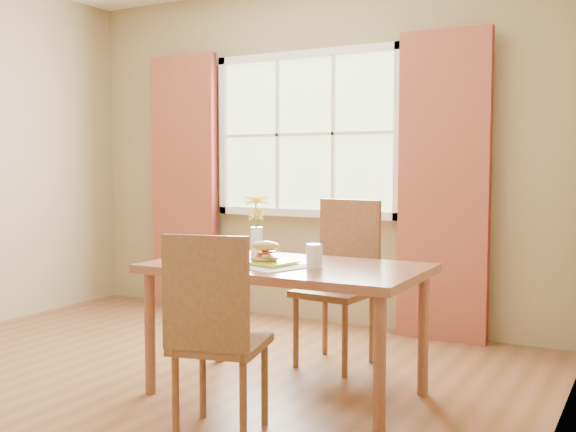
# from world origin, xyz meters

# --- Properties ---
(room) EXTENTS (4.24, 3.84, 2.74)m
(room) POSITION_xyz_m (0.00, 0.00, 1.35)
(room) COLOR brown
(room) RESTS_ON ground
(window) EXTENTS (1.62, 0.06, 1.32)m
(window) POSITION_xyz_m (0.00, 1.87, 1.50)
(window) COLOR #B5D09D
(window) RESTS_ON room
(curtain_left) EXTENTS (0.65, 0.08, 2.20)m
(curtain_left) POSITION_xyz_m (-1.15, 1.78, 1.10)
(curtain_left) COLOR maroon
(curtain_left) RESTS_ON room
(curtain_right) EXTENTS (0.65, 0.08, 2.20)m
(curtain_right) POSITION_xyz_m (1.15, 1.78, 1.10)
(curtain_right) COLOR maroon
(curtain_right) RESTS_ON room
(dining_table) EXTENTS (1.49, 0.85, 0.72)m
(dining_table) POSITION_xyz_m (0.74, 0.22, 0.64)
(dining_table) COLOR brown
(dining_table) RESTS_ON room
(chair_near) EXTENTS (0.48, 0.48, 0.95)m
(chair_near) POSITION_xyz_m (0.76, -0.48, 0.52)
(chair_near) COLOR brown
(chair_near) RESTS_ON room
(chair_far) EXTENTS (0.47, 0.47, 1.03)m
(chair_far) POSITION_xyz_m (0.75, 0.93, 0.57)
(chair_far) COLOR brown
(chair_far) RESTS_ON room
(placemat) EXTENTS (0.53, 0.46, 0.01)m
(placemat) POSITION_xyz_m (0.66, 0.12, 0.72)
(placemat) COLOR #EBF2CD
(placemat) RESTS_ON dining_table
(plate) EXTENTS (0.26, 0.26, 0.01)m
(plate) POSITION_xyz_m (0.70, 0.13, 0.73)
(plate) COLOR #AAC731
(plate) RESTS_ON placemat
(croissant_sandwich) EXTENTS (0.18, 0.16, 0.12)m
(croissant_sandwich) POSITION_xyz_m (0.67, 0.12, 0.79)
(croissant_sandwich) COLOR #C78E44
(croissant_sandwich) RESTS_ON plate
(water_glass) EXTENTS (0.09, 0.09, 0.13)m
(water_glass) POSITION_xyz_m (0.94, 0.15, 0.78)
(water_glass) COLOR silver
(water_glass) RESTS_ON dining_table
(flower_vase) EXTENTS (0.15, 0.15, 0.36)m
(flower_vase) POSITION_xyz_m (0.46, 0.38, 0.94)
(flower_vase) COLOR silver
(flower_vase) RESTS_ON dining_table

